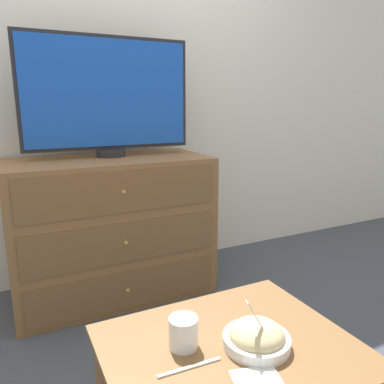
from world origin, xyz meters
name	(u,v)px	position (x,y,z in m)	size (l,w,h in m)	color
ground_plane	(108,271)	(0.00, 0.00, 0.00)	(12.00, 12.00, 0.00)	#474C56
wall_back	(97,79)	(0.00, 0.03, 1.30)	(12.00, 0.05, 2.60)	white
dresser	(112,227)	(-0.03, -0.31, 0.42)	(1.15, 0.58, 0.84)	olive
tv	(107,96)	(0.00, -0.24, 1.19)	(0.98, 0.17, 0.68)	#232328
coffee_table	(231,366)	(-0.01, -1.61, 0.37)	(0.74, 0.61, 0.43)	olive
takeout_bowl	(257,337)	(0.06, -1.65, 0.46)	(0.20, 0.20, 0.17)	silver
drink_cup	(183,334)	(-0.13, -1.55, 0.48)	(0.09, 0.09, 0.09)	beige
napkin	(259,384)	(-0.03, -1.78, 0.44)	(0.16, 0.16, 0.00)	white
knife	(190,367)	(-0.16, -1.64, 0.44)	(0.19, 0.02, 0.01)	white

